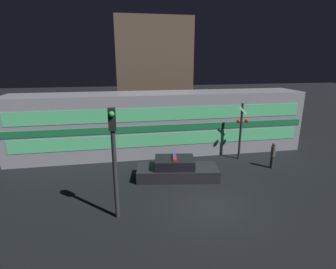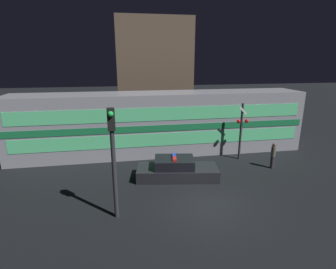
# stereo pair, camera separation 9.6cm
# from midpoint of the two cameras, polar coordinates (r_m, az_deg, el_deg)

# --- Properties ---
(ground_plane) EXTENTS (120.00, 120.00, 0.00)m
(ground_plane) POSITION_cam_midpoint_polar(r_m,az_deg,el_deg) (13.09, 8.84, -14.95)
(ground_plane) COLOR black
(train) EXTENTS (20.91, 3.04, 4.44)m
(train) POSITION_cam_midpoint_polar(r_m,az_deg,el_deg) (19.20, -1.50, 2.50)
(train) COLOR gray
(train) RESTS_ON ground_plane
(police_car) EXTENTS (4.89, 2.47, 1.36)m
(police_car) POSITION_cam_midpoint_polar(r_m,az_deg,el_deg) (15.40, 2.07, -7.71)
(police_car) COLOR black
(police_car) RESTS_ON ground_plane
(pedestrian) EXTENTS (0.28, 0.28, 1.67)m
(pedestrian) POSITION_cam_midpoint_polar(r_m,az_deg,el_deg) (17.89, 22.02, -4.25)
(pedestrian) COLOR #2D2833
(pedestrian) RESTS_ON ground_plane
(crossing_signal_near) EXTENTS (0.84, 0.37, 3.92)m
(crossing_signal_near) POSITION_cam_midpoint_polar(r_m,az_deg,el_deg) (18.39, 15.80, 1.22)
(crossing_signal_near) COLOR #2D2D33
(crossing_signal_near) RESTS_ON ground_plane
(traffic_light_corner) EXTENTS (0.30, 0.46, 4.86)m
(traffic_light_corner) POSITION_cam_midpoint_polar(r_m,az_deg,el_deg) (11.02, -11.60, -4.15)
(traffic_light_corner) COLOR #2D2D33
(traffic_light_corner) RESTS_ON ground_plane
(building_left) EXTENTS (7.26, 4.79, 10.57)m
(building_left) POSITION_cam_midpoint_polar(r_m,az_deg,el_deg) (27.49, -3.11, 13.02)
(building_left) COLOR brown
(building_left) RESTS_ON ground_plane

